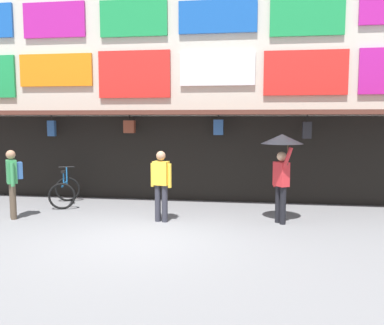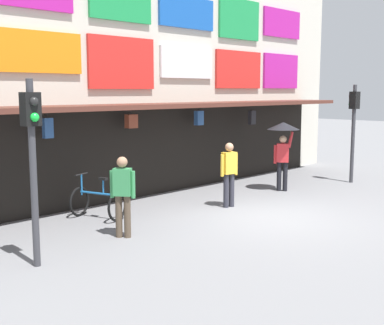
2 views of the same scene
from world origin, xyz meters
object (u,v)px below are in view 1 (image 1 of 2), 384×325
at_px(pedestrian_in_black, 13,179).
at_px(bicycle_parked, 65,191).
at_px(pedestrian_in_green, 161,182).
at_px(pedestrian_with_umbrella, 282,153).

bearing_deg(pedestrian_in_black, bicycle_parked, 72.31).
xyz_separation_m(pedestrian_in_black, pedestrian_in_green, (3.62, 0.22, -0.04)).
bearing_deg(pedestrian_in_black, pedestrian_with_umbrella, 4.22).
xyz_separation_m(bicycle_parked, pedestrian_with_umbrella, (5.88, -1.17, 1.25)).
bearing_deg(pedestrian_in_green, pedestrian_in_black, -176.50).
distance_m(bicycle_parked, pedestrian_in_green, 3.46).
height_order(pedestrian_in_black, pedestrian_with_umbrella, pedestrian_with_umbrella).
height_order(bicycle_parked, pedestrian_in_black, pedestrian_in_black).
bearing_deg(pedestrian_in_green, bicycle_parked, 155.30).
bearing_deg(bicycle_parked, pedestrian_with_umbrella, -11.29).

